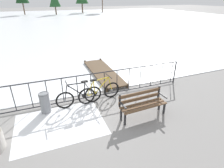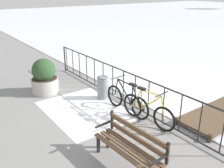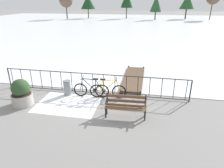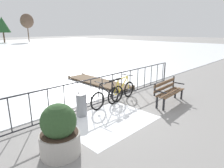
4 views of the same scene
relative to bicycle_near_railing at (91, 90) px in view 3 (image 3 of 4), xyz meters
name	(u,v)px [view 3 (image 3 of 4)]	position (x,y,z in m)	size (l,w,h in m)	color
ground_plane	(93,94)	(0.00, 0.31, -0.37)	(160.00, 160.00, 0.00)	gray
frozen_pond	(136,26)	(0.00, 28.71, -0.35)	(80.00, 56.00, 0.03)	white
snow_patch	(68,104)	(-0.84, -0.89, -0.36)	(2.72, 2.05, 0.01)	white
railing_fence	(93,83)	(0.00, 0.31, 0.19)	(9.06, 0.06, 1.07)	#232328
bicycle_near_railing	(91,90)	(0.00, 0.00, 0.00)	(1.71, 0.52, 0.97)	black
bicycle_second	(108,91)	(0.78, 0.04, 0.00)	(1.71, 0.52, 0.97)	black
park_bench	(126,104)	(1.81, -1.40, 0.14)	(1.62, 0.56, 0.89)	brown
planter_with_shrub	(21,93)	(-2.76, -1.30, 0.18)	(0.89, 0.89, 1.19)	#ADA8A0
trash_bin	(67,88)	(-1.20, -0.01, 0.00)	(0.35, 0.35, 0.73)	gray
wooden_dock	(133,78)	(1.78, 2.55, -0.25)	(1.10, 4.00, 0.20)	brown
tree_far_west	(187,1)	(10.38, 44.26, 3.55)	(3.32, 3.32, 5.62)	brown
tree_centre	(156,3)	(3.30, 40.68, 3.13)	(2.55, 2.55, 5.30)	brown
tree_east_mid	(66,0)	(-17.25, 39.42, 3.83)	(3.11, 3.11, 5.93)	brown
tree_far_east	(88,2)	(-12.67, 41.70, 3.39)	(3.41, 3.41, 5.37)	brown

